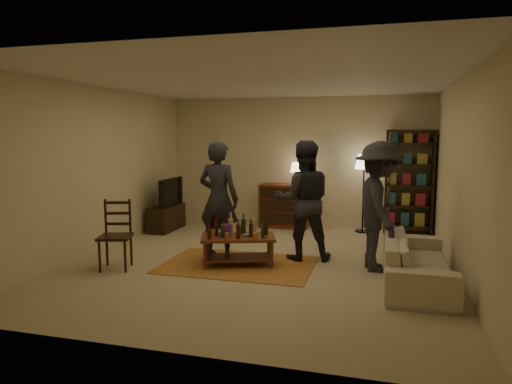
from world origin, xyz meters
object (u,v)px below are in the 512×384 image
at_px(coffee_table, 238,239).
at_px(bookshelf, 409,181).
at_px(dining_chair, 116,232).
at_px(person_by_sofa, 379,206).
at_px(tv_stand, 166,211).
at_px(sofa, 417,260).
at_px(person_right, 303,201).
at_px(dresser, 285,205).
at_px(person_left, 219,199).
at_px(floor_lamp, 364,167).

bearing_deg(coffee_table, bookshelf, 49.87).
relative_size(coffee_table, dining_chair, 1.19).
relative_size(coffee_table, person_by_sofa, 0.66).
bearing_deg(tv_stand, bookshelf, 11.80).
relative_size(coffee_table, bookshelf, 0.60).
relative_size(sofa, person_right, 1.13).
distance_m(dresser, person_left, 2.62).
bearing_deg(dresser, tv_stand, -157.93).
bearing_deg(dining_chair, bookshelf, 23.59).
relative_size(tv_stand, bookshelf, 0.52).
distance_m(dining_chair, tv_stand, 2.66).
distance_m(dining_chair, dresser, 3.93).
height_order(bookshelf, person_right, bookshelf).
height_order(bookshelf, floor_lamp, bookshelf).
bearing_deg(sofa, dresser, 37.54).
bearing_deg(floor_lamp, sofa, -75.26).
height_order(dining_chair, dresser, dresser).
bearing_deg(person_right, coffee_table, 20.14).
bearing_deg(dining_chair, person_right, 8.06).
relative_size(dining_chair, tv_stand, 0.96).
distance_m(dining_chair, sofa, 4.17).
relative_size(bookshelf, sofa, 0.97).
bearing_deg(dining_chair, person_by_sofa, -3.26).
height_order(dresser, person_right, person_right).
relative_size(dresser, floor_lamp, 0.88).
bearing_deg(person_left, floor_lamp, -122.97).
xyz_separation_m(bookshelf, person_left, (-2.98, -2.59, -0.12)).
height_order(floor_lamp, sofa, floor_lamp).
distance_m(tv_stand, bookshelf, 4.84).
distance_m(bookshelf, person_right, 2.93).
distance_m(person_left, person_by_sofa, 2.44).
bearing_deg(person_by_sofa, floor_lamp, -7.11).
bearing_deg(dresser, sofa, -52.46).
height_order(tv_stand, floor_lamp, floor_lamp).
bearing_deg(person_right, bookshelf, -138.88).
bearing_deg(floor_lamp, dining_chair, -133.94).
relative_size(dresser, person_by_sofa, 0.74).
height_order(floor_lamp, person_left, person_left).
bearing_deg(floor_lamp, person_right, -109.71).
xyz_separation_m(bookshelf, person_by_sofa, (-0.55, -2.70, -0.12)).
height_order(coffee_table, floor_lamp, floor_lamp).
xyz_separation_m(person_left, person_right, (1.31, 0.18, 0.00)).
xyz_separation_m(tv_stand, sofa, (4.64, -2.20, -0.08)).
relative_size(sofa, person_by_sofa, 1.14).
relative_size(dining_chair, person_right, 0.55).
relative_size(coffee_table, floor_lamp, 0.78).
xyz_separation_m(floor_lamp, sofa, (0.80, -3.05, -0.99)).
xyz_separation_m(dresser, person_left, (-0.54, -2.52, 0.44)).
xyz_separation_m(tv_stand, person_right, (3.03, -1.43, 0.53)).
bearing_deg(person_by_sofa, person_left, 73.61).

